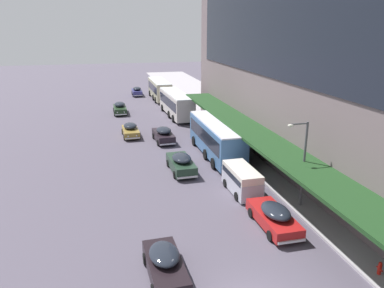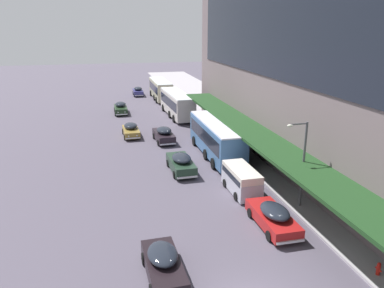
{
  "view_description": "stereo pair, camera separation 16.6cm",
  "coord_description": "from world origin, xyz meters",
  "px_view_note": "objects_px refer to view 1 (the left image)",
  "views": [
    {
      "loc": [
        -6.16,
        -12.79,
        12.12
      ],
      "look_at": [
        1.56,
        19.03,
        1.81
      ],
      "focal_mm": 35.0,
      "sensor_mm": 36.0,
      "label": 1
    },
    {
      "loc": [
        -6.0,
        -12.82,
        12.12
      ],
      "look_at": [
        1.56,
        19.03,
        1.81
      ],
      "focal_mm": 35.0,
      "sensor_mm": 36.0,
      "label": 2
    }
  ],
  "objects_px": {
    "sedan_trailing_mid": "(274,216)",
    "street_lamp": "(302,157)",
    "sedan_oncoming_rear": "(165,264)",
    "sedan_second_mid": "(137,91)",
    "vw_van": "(241,178)",
    "transit_bus_kerbside_front": "(176,103)",
    "fire_hydrant": "(380,268)",
    "transit_bus_kerbside_far": "(160,88)",
    "sedan_oncoming_front": "(130,130)",
    "transit_bus_kerbside_rear": "(216,137)",
    "sedan_lead_near": "(120,108)",
    "sedan_trailing_near": "(181,163)",
    "sedan_second_near": "(163,135)"
  },
  "relations": [
    {
      "from": "sedan_lead_near",
      "to": "fire_hydrant",
      "type": "height_order",
      "value": "sedan_lead_near"
    },
    {
      "from": "transit_bus_kerbside_front",
      "to": "sedan_trailing_mid",
      "type": "relative_size",
      "value": 2.25
    },
    {
      "from": "sedan_lead_near",
      "to": "vw_van",
      "type": "height_order",
      "value": "vw_van"
    },
    {
      "from": "sedan_oncoming_rear",
      "to": "sedan_oncoming_front",
      "type": "distance_m",
      "value": 25.98
    },
    {
      "from": "sedan_oncoming_rear",
      "to": "sedan_trailing_mid",
      "type": "relative_size",
      "value": 0.91
    },
    {
      "from": "transit_bus_kerbside_rear",
      "to": "sedan_oncoming_front",
      "type": "distance_m",
      "value": 11.63
    },
    {
      "from": "transit_bus_kerbside_far",
      "to": "sedan_trailing_mid",
      "type": "relative_size",
      "value": 2.14
    },
    {
      "from": "sedan_oncoming_rear",
      "to": "sedan_oncoming_front",
      "type": "bearing_deg",
      "value": 89.07
    },
    {
      "from": "transit_bus_kerbside_front",
      "to": "sedan_lead_near",
      "type": "relative_size",
      "value": 2.41
    },
    {
      "from": "sedan_trailing_mid",
      "to": "street_lamp",
      "type": "height_order",
      "value": "street_lamp"
    },
    {
      "from": "sedan_trailing_mid",
      "to": "street_lamp",
      "type": "xyz_separation_m",
      "value": [
        2.83,
        2.1,
        2.95
      ]
    },
    {
      "from": "sedan_oncoming_rear",
      "to": "sedan_second_mid",
      "type": "distance_m",
      "value": 52.72
    },
    {
      "from": "sedan_trailing_near",
      "to": "vw_van",
      "type": "relative_size",
      "value": 1.06
    },
    {
      "from": "fire_hydrant",
      "to": "transit_bus_kerbside_far",
      "type": "bearing_deg",
      "value": 93.64
    },
    {
      "from": "transit_bus_kerbside_rear",
      "to": "sedan_oncoming_rear",
      "type": "distance_m",
      "value": 18.98
    },
    {
      "from": "sedan_lead_near",
      "to": "sedan_trailing_near",
      "type": "relative_size",
      "value": 0.95
    },
    {
      "from": "sedan_oncoming_front",
      "to": "transit_bus_kerbside_far",
      "type": "bearing_deg",
      "value": 72.72
    },
    {
      "from": "transit_bus_kerbside_far",
      "to": "sedan_lead_near",
      "type": "xyz_separation_m",
      "value": [
        -7.39,
        -9.8,
        -1.07
      ]
    },
    {
      "from": "fire_hydrant",
      "to": "vw_van",
      "type": "bearing_deg",
      "value": 105.55
    },
    {
      "from": "sedan_trailing_near",
      "to": "vw_van",
      "type": "xyz_separation_m",
      "value": [
        3.58,
        -5.15,
        0.29
      ]
    },
    {
      "from": "sedan_trailing_mid",
      "to": "sedan_second_mid",
      "type": "xyz_separation_m",
      "value": [
        -3.67,
        49.39,
        0.03
      ]
    },
    {
      "from": "fire_hydrant",
      "to": "transit_bus_kerbside_rear",
      "type": "bearing_deg",
      "value": 97.39
    },
    {
      "from": "sedan_second_mid",
      "to": "transit_bus_kerbside_far",
      "type": "bearing_deg",
      "value": -52.19
    },
    {
      "from": "sedan_lead_near",
      "to": "transit_bus_kerbside_front",
      "type": "bearing_deg",
      "value": -24.58
    },
    {
      "from": "fire_hydrant",
      "to": "sedan_lead_near",
      "type": "bearing_deg",
      "value": 104.55
    },
    {
      "from": "vw_van",
      "to": "street_lamp",
      "type": "distance_m",
      "value": 5.2
    },
    {
      "from": "sedan_oncoming_front",
      "to": "sedan_trailing_mid",
      "type": "bearing_deg",
      "value": -72.82
    },
    {
      "from": "transit_bus_kerbside_front",
      "to": "sedan_second_mid",
      "type": "distance_m",
      "value": 18.24
    },
    {
      "from": "sedan_oncoming_rear",
      "to": "sedan_lead_near",
      "type": "xyz_separation_m",
      "value": [
        -0.09,
        38.27,
        0.09
      ]
    },
    {
      "from": "sedan_second_near",
      "to": "transit_bus_kerbside_far",
      "type": "bearing_deg",
      "value": 81.98
    },
    {
      "from": "sedan_oncoming_rear",
      "to": "sedan_second_near",
      "type": "relative_size",
      "value": 0.98
    },
    {
      "from": "sedan_trailing_mid",
      "to": "fire_hydrant",
      "type": "height_order",
      "value": "sedan_trailing_mid"
    },
    {
      "from": "sedan_oncoming_rear",
      "to": "sedan_oncoming_front",
      "type": "xyz_separation_m",
      "value": [
        0.42,
        25.98,
        0.02
      ]
    },
    {
      "from": "transit_bus_kerbside_far",
      "to": "sedan_second_near",
      "type": "xyz_separation_m",
      "value": [
        -3.53,
        -25.09,
        -1.06
      ]
    },
    {
      "from": "sedan_oncoming_rear",
      "to": "vw_van",
      "type": "xyz_separation_m",
      "value": [
        7.37,
        8.7,
        0.37
      ]
    },
    {
      "from": "vw_van",
      "to": "transit_bus_kerbside_front",
      "type": "bearing_deg",
      "value": 89.57
    },
    {
      "from": "transit_bus_kerbside_front",
      "to": "sedan_lead_near",
      "type": "xyz_separation_m",
      "value": [
        -7.66,
        3.5,
        -1.09
      ]
    },
    {
      "from": "sedan_lead_near",
      "to": "fire_hydrant",
      "type": "xyz_separation_m",
      "value": [
        10.61,
        -40.87,
        -0.32
      ]
    },
    {
      "from": "transit_bus_kerbside_front",
      "to": "sedan_second_near",
      "type": "relative_size",
      "value": 2.41
    },
    {
      "from": "transit_bus_kerbside_front",
      "to": "fire_hydrant",
      "type": "relative_size",
      "value": 15.92
    },
    {
      "from": "sedan_lead_near",
      "to": "sedan_trailing_near",
      "type": "distance_m",
      "value": 24.73
    },
    {
      "from": "sedan_oncoming_front",
      "to": "sedan_second_mid",
      "type": "bearing_deg",
      "value": 82.77
    },
    {
      "from": "sedan_oncoming_rear",
      "to": "sedan_trailing_mid",
      "type": "xyz_separation_m",
      "value": [
        7.47,
        3.19,
        0.03
      ]
    },
    {
      "from": "transit_bus_kerbside_far",
      "to": "sedan_second_near",
      "type": "distance_m",
      "value": 25.36
    },
    {
      "from": "sedan_trailing_near",
      "to": "vw_van",
      "type": "height_order",
      "value": "vw_van"
    },
    {
      "from": "transit_bus_kerbside_far",
      "to": "sedan_second_near",
      "type": "relative_size",
      "value": 2.29
    },
    {
      "from": "transit_bus_kerbside_far",
      "to": "sedan_second_near",
      "type": "bearing_deg",
      "value": -98.02
    },
    {
      "from": "transit_bus_kerbside_front",
      "to": "fire_hydrant",
      "type": "distance_m",
      "value": 37.51
    },
    {
      "from": "sedan_lead_near",
      "to": "sedan_trailing_mid",
      "type": "height_order",
      "value": "sedan_lead_near"
    },
    {
      "from": "transit_bus_kerbside_far",
      "to": "sedan_oncoming_front",
      "type": "distance_m",
      "value": 23.17
    }
  ]
}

